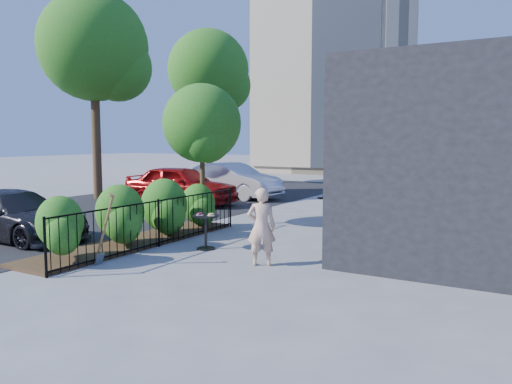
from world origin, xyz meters
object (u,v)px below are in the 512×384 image
Objects in this scene: street_tree_far at (209,75)px; car_darkgrey at (15,215)px; car_red at (181,185)px; woman at (261,227)px; car_silver at (232,180)px; shovel at (104,233)px; street_tree_near at (94,53)px; cafe_table at (206,226)px; patio_tree at (203,128)px.

car_darkgrey is at bearing -72.40° from street_tree_far.
car_darkgrey is at bearing -179.62° from car_red.
car_darkgrey is (-6.53, -0.77, -0.16)m from woman.
car_silver is 1.08× the size of car_darkgrey.
car_silver is at bearing 110.45° from shovel.
woman is at bearing -51.63° from street_tree_far.
cafe_table is at bearing -30.64° from street_tree_near.
car_red is (4.20, 0.19, -5.17)m from street_tree_near.
street_tree_near is at bearing -57.53° from woman.
car_silver is at bearing -47.01° from street_tree_far.
street_tree_near is 5.43× the size of woman.
patio_tree is 0.88× the size of car_silver.
cafe_table is at bearing -143.34° from car_silver.
street_tree_near is at bearing 157.43° from patio_tree.
cafe_table is at bearing -74.40° from car_darkgrey.
cafe_table is 7.88m from car_red.
car_darkgrey is (-3.91, 0.79, -0.04)m from shovel.
patio_tree is at bearing -68.98° from woman.
car_red is at bearing 2.52° from street_tree_near.
patio_tree is 4.81× the size of cafe_table.
street_tree_far is 17.48m from cafe_table.
street_tree_far is at bearing 50.24° from car_silver.
car_darkgrey reaches higher than cafe_table.
street_tree_near is at bearing 137.96° from shovel.
woman is (3.60, -3.07, -2.00)m from patio_tree.
car_darkgrey is at bearing 168.60° from shovel.
street_tree_far is at bearing -80.13° from woman.
cafe_table is 0.20× the size of car_darkgrey.
patio_tree is at bearing -146.52° from car_silver.
woman is at bearing -29.04° from street_tree_near.
cafe_table is 1.91m from woman.
street_tree_near reaches higher than car_red.
street_tree_far reaches higher than car_darkgrey.
car_red reaches higher than cafe_table.
woman is at bearing -40.49° from patio_tree.
street_tree_near is at bearing 88.41° from car_red.
street_tree_near is 12.30m from cafe_table.
shovel is 3.99m from car_darkgrey.
cafe_table is at bearing -55.09° from street_tree_far.
street_tree_near reaches higher than car_darkgrey.
cafe_table is (9.52, -5.64, -5.39)m from street_tree_near.
car_darkgrey is at bearing -163.54° from cafe_table.
patio_tree is 7.24m from car_silver.
woman is at bearing -136.42° from car_red.
car_silver is (-6.67, 9.31, -0.03)m from woman.
car_silver is at bearing -82.86° from woman.
car_silver reaches higher than shovel.
shovel reaches higher than car_darkgrey.
street_tree_near is 8.00m from street_tree_far.
cafe_table is 0.54× the size of woman.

